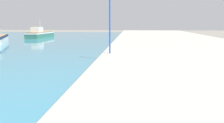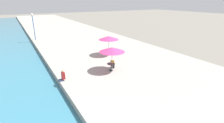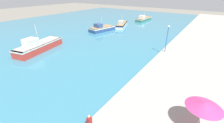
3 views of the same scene
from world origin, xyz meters
name	(u,v)px [view 3 (image 3 of 3)]	position (x,y,z in m)	size (l,w,h in m)	color
water_basin	(84,25)	(-28.00, 37.00, 0.02)	(56.00, 90.00, 0.04)	teal
quay_promenade	(217,46)	(8.00, 37.00, 0.29)	(16.00, 90.00, 0.58)	#A39E93
fishing_boat_near	(39,46)	(-19.14, 16.26, 0.98)	(4.84, 9.89, 4.78)	red
fishing_boat_mid	(102,28)	(-18.61, 34.37, 0.79)	(4.42, 7.57, 3.80)	navy
fishing_boat_far	(122,24)	(-16.86, 42.16, 0.75)	(5.35, 9.30, 3.56)	silver
fishing_boat_distant	(144,19)	(-15.30, 55.00, 0.75)	(2.86, 8.69, 3.55)	#33705B
cafe_umbrella_white	(204,105)	(7.46, 12.91, 2.85)	(2.52, 2.52, 2.50)	#B7B7B7
person_at_quay	(89,120)	(0.34, 8.41, 1.02)	(0.55, 0.36, 1.01)	#333D5B
lamppost	(168,34)	(0.62, 27.52, 3.67)	(0.36, 0.36, 4.56)	#28519E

